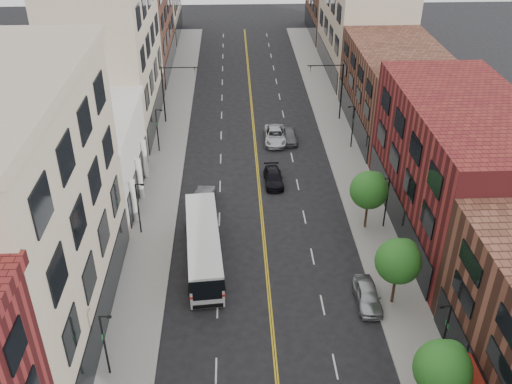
{
  "coord_description": "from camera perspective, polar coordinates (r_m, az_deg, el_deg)",
  "views": [
    {
      "loc": [
        -2.46,
        -18.29,
        29.98
      ],
      "look_at": [
        -0.71,
        22.55,
        5.0
      ],
      "focal_mm": 40.0,
      "sensor_mm": 36.0,
      "label": 1
    }
  ],
  "objects": [
    {
      "name": "sidewalk_left",
      "position": [
        61.57,
        -9.18,
        1.93
      ],
      "size": [
        4.0,
        110.0,
        0.15
      ],
      "primitive_type": "cube",
      "color": "gray",
      "rests_on": "ground"
    },
    {
      "name": "sidewalk_right",
      "position": [
        62.37,
        9.39,
        2.32
      ],
      "size": [
        4.0,
        110.0,
        0.15
      ],
      "primitive_type": "cube",
      "color": "gray",
      "rests_on": "ground"
    },
    {
      "name": "bldg_l_tanoffice",
      "position": [
        40.38,
        -23.16,
        -2.73
      ],
      "size": [
        10.0,
        22.0,
        18.0
      ],
      "primitive_type": "cube",
      "color": "tan",
      "rests_on": "ground"
    },
    {
      "name": "bldg_l_white",
      "position": [
        57.58,
        -16.82,
        3.17
      ],
      "size": [
        10.0,
        14.0,
        8.0
      ],
      "primitive_type": "cube",
      "color": "silver",
      "rests_on": "ground"
    },
    {
      "name": "bldg_l_far_a",
      "position": [
        71.04,
        -14.55,
        13.27
      ],
      "size": [
        10.0,
        20.0,
        18.0
      ],
      "primitive_type": "cube",
      "color": "tan",
      "rests_on": "ground"
    },
    {
      "name": "bldg_l_far_b",
      "position": [
        90.35,
        -12.13,
        16.36
      ],
      "size": [
        10.0,
        20.0,
        15.0
      ],
      "primitive_type": "cube",
      "color": "#532E21",
      "rests_on": "ground"
    },
    {
      "name": "bldg_r_mid",
      "position": [
        52.37,
        19.69,
        2.2
      ],
      "size": [
        10.0,
        22.0,
        12.0
      ],
      "primitive_type": "cube",
      "color": "maroon",
      "rests_on": "ground"
    },
    {
      "name": "bldg_r_far_a",
      "position": [
        70.77,
        13.88,
        9.84
      ],
      "size": [
        10.0,
        20.0,
        10.0
      ],
      "primitive_type": "cube",
      "color": "#532E21",
      "rests_on": "ground"
    },
    {
      "name": "bldg_r_far_b",
      "position": [
        89.51,
        10.61,
        16.04
      ],
      "size": [
        10.0,
        22.0,
        14.0
      ],
      "primitive_type": "cube",
      "color": "tan",
      "rests_on": "ground"
    },
    {
      "name": "bldg_r_far_c",
      "position": [
        108.88,
        8.32,
        18.13
      ],
      "size": [
        10.0,
        18.0,
        11.0
      ],
      "primitive_type": "cube",
      "color": "#532E21",
      "rests_on": "ground"
    },
    {
      "name": "tree_r_1",
      "position": [
        36.18,
        18.26,
        -16.28
      ],
      "size": [
        3.4,
        3.4,
        5.59
      ],
      "color": "black",
      "rests_on": "sidewalk_right"
    },
    {
      "name": "tree_r_2",
      "position": [
        43.08,
        14.14,
        -6.58
      ],
      "size": [
        3.4,
        3.4,
        5.59
      ],
      "color": "black",
      "rests_on": "sidewalk_right"
    },
    {
      "name": "tree_r_3",
      "position": [
        51.02,
        11.33,
        0.31
      ],
      "size": [
        3.4,
        3.4,
        5.59
      ],
      "color": "black",
      "rests_on": "sidewalk_right"
    },
    {
      "name": "lamp_l_1",
      "position": [
        38.64,
        -14.87,
        -14.29
      ],
      "size": [
        0.81,
        0.55,
        5.05
      ],
      "color": "black",
      "rests_on": "sidewalk_left"
    },
    {
      "name": "lamp_l_2",
      "position": [
        50.89,
        -11.67,
        -1.35
      ],
      "size": [
        0.81,
        0.55,
        5.05
      ],
      "color": "black",
      "rests_on": "sidewalk_left"
    },
    {
      "name": "lamp_l_3",
      "position": [
        64.8,
        -9.81,
        6.32
      ],
      "size": [
        0.81,
        0.55,
        5.05
      ],
      "color": "black",
      "rests_on": "sidewalk_left"
    },
    {
      "name": "lamp_r_1",
      "position": [
        40.01,
        18.36,
        -13.07
      ],
      "size": [
        0.81,
        0.55,
        5.05
      ],
      "color": "black",
      "rests_on": "sidewalk_right"
    },
    {
      "name": "lamp_r_2",
      "position": [
        51.94,
        12.89,
        -0.79
      ],
      "size": [
        0.81,
        0.55,
        5.05
      ],
      "color": "black",
      "rests_on": "sidewalk_right"
    },
    {
      "name": "lamp_r_3",
      "position": [
        65.63,
        9.63,
        6.67
      ],
      "size": [
        0.81,
        0.55,
        5.05
      ],
      "color": "black",
      "rests_on": "sidewalk_right"
    },
    {
      "name": "signal_mast_left",
      "position": [
        71.39,
        -8.71,
        10.28
      ],
      "size": [
        4.49,
        0.18,
        7.2
      ],
      "color": "black",
      "rests_on": "sidewalk_left"
    },
    {
      "name": "signal_mast_right",
      "position": [
        72.1,
        8.01,
        10.55
      ],
      "size": [
        4.49,
        0.18,
        7.2
      ],
      "color": "black",
      "rests_on": "sidewalk_right"
    },
    {
      "name": "city_bus",
      "position": [
        47.39,
        -5.27,
        -5.23
      ],
      "size": [
        3.62,
        12.16,
        3.08
      ],
      "rotation": [
        0.0,
        0.0,
        0.08
      ],
      "color": "silver",
      "rests_on": "ground"
    },
    {
      "name": "car_parked_far",
      "position": [
        44.7,
        11.09,
        -10.14
      ],
      "size": [
        1.78,
        4.4,
        1.5
      ],
      "primitive_type": "imported",
      "rotation": [
        0.0,
        0.0,
        0.0
      ],
      "color": "#A4A8AC",
      "rests_on": "ground"
    },
    {
      "name": "car_lane_behind",
      "position": [
        55.17,
        -5.24,
        -0.66
      ],
      "size": [
        2.15,
        4.97,
        1.59
      ],
      "primitive_type": "imported",
      "rotation": [
        0.0,
        0.0,
        3.04
      ],
      "color": "#56575C",
      "rests_on": "ground"
    },
    {
      "name": "car_lane_a",
      "position": [
        58.67,
        1.75,
        1.43
      ],
      "size": [
        2.01,
        4.6,
        1.32
      ],
      "primitive_type": "imported",
      "rotation": [
        0.0,
        0.0,
        0.04
      ],
      "color": "black",
      "rests_on": "ground"
    },
    {
      "name": "car_lane_b",
      "position": [
        67.24,
        1.92,
        5.66
      ],
      "size": [
        2.63,
        5.55,
        1.53
      ],
      "primitive_type": "imported",
      "rotation": [
        0.0,
        0.0,
        -0.02
      ],
      "color": "#B9BCC2",
      "rests_on": "ground"
    },
    {
      "name": "car_lane_c",
      "position": [
        67.35,
        3.4,
        5.59
      ],
      "size": [
        1.65,
        4.04,
        1.37
      ],
      "primitive_type": "imported",
      "rotation": [
        0.0,
        0.0,
        0.01
      ],
      "color": "#57575D",
      "rests_on": "ground"
    }
  ]
}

